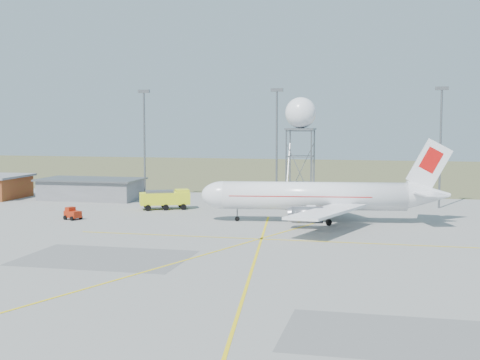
% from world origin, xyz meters
% --- Properties ---
extents(ground, '(400.00, 400.00, 0.00)m').
position_xyz_m(ground, '(0.00, 0.00, 0.00)').
color(ground, '#979792').
rests_on(ground, ground).
extents(grass_strip, '(400.00, 120.00, 0.03)m').
position_xyz_m(grass_strip, '(0.00, 140.00, 0.01)').
color(grass_strip, '#546035').
rests_on(grass_strip, ground).
extents(building_grey, '(19.00, 10.00, 3.90)m').
position_xyz_m(building_grey, '(-45.00, 64.00, 1.97)').
color(building_grey, gray).
rests_on(building_grey, ground).
extents(mast_a, '(2.20, 0.50, 20.50)m').
position_xyz_m(mast_a, '(-35.00, 66.00, 12.07)').
color(mast_a, slate).
rests_on(mast_a, ground).
extents(mast_b, '(2.20, 0.50, 20.50)m').
position_xyz_m(mast_b, '(-10.00, 66.00, 12.07)').
color(mast_b, slate).
rests_on(mast_b, ground).
extents(mast_c, '(2.20, 0.50, 20.50)m').
position_xyz_m(mast_c, '(18.00, 66.00, 12.07)').
color(mast_c, slate).
rests_on(mast_c, ground).
extents(airliner_main, '(36.22, 34.93, 12.33)m').
position_xyz_m(airliner_main, '(-0.24, 45.44, 3.78)').
color(airliner_main, white).
rests_on(airliner_main, ground).
extents(radar_tower, '(5.16, 5.16, 18.68)m').
position_xyz_m(radar_tower, '(-4.84, 59.39, 10.48)').
color(radar_tower, slate).
rests_on(radar_tower, ground).
extents(fire_truck, '(8.59, 6.04, 3.29)m').
position_xyz_m(fire_truck, '(-26.62, 54.00, 1.58)').
color(fire_truck, yellow).
rests_on(fire_truck, ground).
extents(baggage_tug, '(2.82, 2.65, 1.86)m').
position_xyz_m(baggage_tug, '(-36.48, 39.81, 0.71)').
color(baggage_tug, '#A2220B').
rests_on(baggage_tug, ground).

